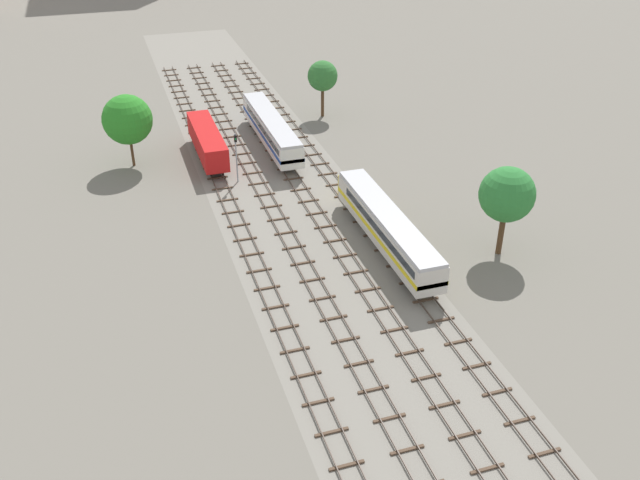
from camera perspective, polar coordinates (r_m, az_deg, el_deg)
ground_plane at (r=68.32m, az=-0.57°, el=-0.18°), size 480.00×480.00×0.00m
ballast_bed at (r=68.32m, az=-0.57°, el=-0.18°), size 16.68×176.00×0.01m
track_far_left at (r=67.76m, az=-5.95°, el=-0.51°), size 2.40×126.00×0.29m
track_left at (r=68.57m, az=-2.51°, el=0.05°), size 2.40×126.00×0.29m
track_centre_left at (r=69.63m, az=0.84°, el=0.59°), size 2.40×126.00×0.29m
track_centre at (r=70.93m, az=4.08°, el=1.11°), size 2.40×126.00×0.29m
diesel_railcar_centre_nearest at (r=66.12m, az=5.58°, el=1.14°), size 2.96×20.50×3.80m
freight_boxcar_far_left_near at (r=86.54m, az=-9.32°, el=8.12°), size 2.87×14.00×3.60m
diesel_railcar_centre_left_mid at (r=89.12m, az=-4.06°, el=9.23°), size 2.96×20.50×3.80m
signal_post_nearest at (r=79.51m, az=-6.96°, el=7.23°), size 0.28×0.47×5.91m
lineside_tree_0 at (r=98.55m, az=0.21°, el=13.41°), size 4.22×4.22×7.99m
lineside_tree_1 at (r=65.80m, az=15.23°, el=3.64°), size 5.22×5.22×8.94m
lineside_tree_2 at (r=85.43m, az=-15.66°, el=9.57°), size 5.91×5.91×8.86m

